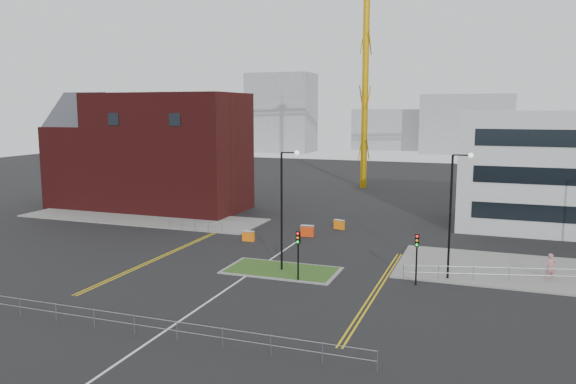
{
  "coord_description": "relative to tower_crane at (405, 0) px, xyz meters",
  "views": [
    {
      "loc": [
        16.46,
        -30.56,
        12.19
      ],
      "look_at": [
        0.04,
        14.84,
        5.0
      ],
      "focal_mm": 35.0,
      "sensor_mm": 36.0,
      "label": 1
    }
  ],
  "objects": [
    {
      "name": "yellow_right_b",
      "position": [
        6.21,
        -49.46,
        -27.94
      ],
      "size": [
        0.12,
        20.0,
        0.01
      ],
      "primitive_type": "cube",
      "color": "gold",
      "rests_on": "ground"
    },
    {
      "name": "skyline_b",
      "position": [
        6.41,
        74.54,
        -19.94
      ],
      "size": [
        24.0,
        12.0,
        16.0
      ],
      "primitive_type": "cube",
      "color": "gray",
      "rests_on": "ground"
    },
    {
      "name": "grass_island",
      "position": [
        -1.59,
        -47.46,
        -27.88
      ],
      "size": [
        8.0,
        4.0,
        0.12
      ],
      "primitive_type": "cube",
      "color": "#2A4D19",
      "rests_on": "ground"
    },
    {
      "name": "traffic_light_right",
      "position": [
        8.41,
        -47.48,
        -25.38
      ],
      "size": [
        0.28,
        0.33,
        3.65
      ],
      "color": "black",
      "rests_on": "ground"
    },
    {
      "name": "island_kerb",
      "position": [
        -1.59,
        -47.46,
        -27.9
      ],
      "size": [
        8.6,
        4.6,
        0.08
      ],
      "primitive_type": "cube",
      "color": "slate",
      "rests_on": "ground"
    },
    {
      "name": "skyline_a",
      "position": [
        -43.59,
        64.54,
        -16.94
      ],
      "size": [
        18.0,
        12.0,
        22.0
      ],
      "primitive_type": "cube",
      "color": "gray",
      "rests_on": "ground"
    },
    {
      "name": "barrier_mid",
      "position": [
        -3.36,
        -35.71,
        -27.36
      ],
      "size": [
        1.32,
        0.58,
        1.08
      ],
      "color": "red",
      "rests_on": "ground"
    },
    {
      "name": "skyline_d",
      "position": [
        -11.59,
        84.54,
        -21.94
      ],
      "size": [
        30.0,
        12.0,
        12.0
      ],
      "primitive_type": "cube",
      "color": "gray",
      "rests_on": "ground"
    },
    {
      "name": "pedestrian",
      "position": [
        17.32,
        -43.24,
        -26.95
      ],
      "size": [
        0.84,
        0.69,
        1.99
      ],
      "primitive_type": "imported",
      "rotation": [
        0.0,
        0.0,
        0.34
      ],
      "color": "tan",
      "rests_on": "ground"
    },
    {
      "name": "streetlamp_island",
      "position": [
        -1.37,
        -47.46,
        -22.53
      ],
      "size": [
        1.46,
        0.36,
        9.18
      ],
      "color": "black",
      "rests_on": "ground"
    },
    {
      "name": "yellow_left_b",
      "position": [
        -12.29,
        -45.46,
        -27.94
      ],
      "size": [
        0.12,
        24.0,
        0.01
      ],
      "primitive_type": "cube",
      "color": "gold",
      "rests_on": "ground"
    },
    {
      "name": "tower_crane",
      "position": [
        0.0,
        0.0,
        0.0
      ],
      "size": [
        52.9,
        5.36,
        40.67
      ],
      "color": "#C7950B",
      "rests_on": "ground"
    },
    {
      "name": "barrier_right",
      "position": [
        -1.3,
        -31.46,
        -27.42
      ],
      "size": [
        1.2,
        0.75,
        0.96
      ],
      "color": "orange",
      "rests_on": "ground"
    },
    {
      "name": "yellow_right_a",
      "position": [
        5.91,
        -49.46,
        -27.94
      ],
      "size": [
        0.12,
        20.0,
        0.01
      ],
      "primitive_type": "cube",
      "color": "gold",
      "rests_on": "ground"
    },
    {
      "name": "ground",
      "position": [
        -3.59,
        -55.46,
        -27.94
      ],
      "size": [
        200.0,
        200.0,
        0.0
      ],
      "primitive_type": "plane",
      "color": "black",
      "rests_on": "ground"
    },
    {
      "name": "barrier_left",
      "position": [
        -7.88,
        -39.46,
        -27.42
      ],
      "size": [
        1.16,
        0.46,
        0.96
      ],
      "color": "orange",
      "rests_on": "ground"
    },
    {
      "name": "streetlamp_right_near",
      "position": [
        10.63,
        -45.46,
        -22.53
      ],
      "size": [
        1.46,
        0.36,
        9.18
      ],
      "color": "black",
      "rests_on": "ground"
    },
    {
      "name": "railing_front",
      "position": [
        -3.59,
        -61.46,
        -27.16
      ],
      "size": [
        24.05,
        0.05,
        1.1
      ],
      "color": "gray",
      "rests_on": "ground"
    },
    {
      "name": "pavement_right",
      "position": [
        18.41,
        -41.46,
        -27.88
      ],
      "size": [
        24.0,
        10.0,
        0.12
      ],
      "primitive_type": "cube",
      "color": "slate",
      "rests_on": "ground"
    },
    {
      "name": "centre_line",
      "position": [
        -3.59,
        -53.46,
        -27.94
      ],
      "size": [
        0.15,
        30.0,
        0.01
      ],
      "primitive_type": "cube",
      "color": "silver",
      "rests_on": "ground"
    },
    {
      "name": "pavement_left",
      "position": [
        -23.59,
        -33.46,
        -27.88
      ],
      "size": [
        28.0,
        8.0,
        0.12
      ],
      "primitive_type": "cube",
      "color": "slate",
      "rests_on": "ground"
    },
    {
      "name": "railing_left",
      "position": [
        -14.59,
        -37.46,
        -27.2
      ],
      "size": [
        6.05,
        0.05,
        1.1
      ],
      "color": "gray",
      "rests_on": "ground"
    },
    {
      "name": "traffic_light_island",
      "position": [
        0.41,
        -49.48,
        -25.38
      ],
      "size": [
        0.28,
        0.33,
        3.65
      ],
      "color": "black",
      "rests_on": "ground"
    },
    {
      "name": "railing_right",
      "position": [
        16.91,
        -43.96,
        -27.16
      ],
      "size": [
        19.05,
        5.05,
        1.1
      ],
      "color": "gray",
      "rests_on": "ground"
    },
    {
      "name": "yellow_left_a",
      "position": [
        -12.59,
        -45.46,
        -27.94
      ],
      "size": [
        0.12,
        24.0,
        0.01
      ],
      "primitive_type": "cube",
      "color": "gold",
      "rests_on": "ground"
    },
    {
      "name": "brick_building",
      "position": [
        -26.56,
        -27.46,
        -21.1
      ],
      "size": [
        24.2,
        10.07,
        14.24
      ],
      "color": "#471111",
      "rests_on": "ground"
    }
  ]
}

